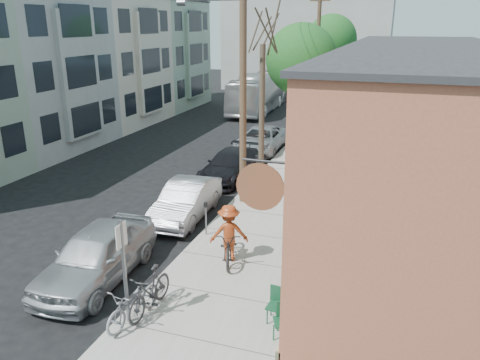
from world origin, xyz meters
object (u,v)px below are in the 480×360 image
(parking_meter_near, at_px, (206,213))
(bus, at_px, (260,92))
(tree_leafy_far, at_px, (331,40))
(patron_green, at_px, (299,257))
(car_3, at_px, (261,140))
(car_1, at_px, (186,200))
(sign_post, at_px, (124,263))
(car_2, at_px, (230,165))
(parking_meter_far, at_px, (257,164))
(patio_chair_b, at_px, (277,306))
(utility_pole_near, at_px, (242,74))
(parked_bike_a, at_px, (150,291))
(patron_grey, at_px, (303,238))
(cyclist, at_px, (229,233))
(parked_bike_b, at_px, (134,303))
(car_0, at_px, (97,255))
(patio_chair_a, at_px, (284,322))
(tree_leafy_mid, at_px, (301,60))
(tree_bare, at_px, (262,121))

(parking_meter_near, height_order, bus, bus)
(tree_leafy_far, xyz_separation_m, patron_green, (3.27, -27.44, -4.86))
(car_3, relative_size, bus, 0.45)
(car_1, bearing_deg, sign_post, -79.96)
(tree_leafy_far, distance_m, car_2, 19.33)
(parking_meter_far, height_order, patio_chair_b, parking_meter_far)
(car_1, bearing_deg, parking_meter_near, -48.52)
(utility_pole_near, bearing_deg, parked_bike_a, -88.23)
(parking_meter_near, xyz_separation_m, tree_leafy_far, (0.55, 25.08, 4.99))
(tree_leafy_far, height_order, car_2, tree_leafy_far)
(patron_grey, distance_m, cyclist, 2.29)
(sign_post, xyz_separation_m, car_2, (-1.55, 11.95, -1.14))
(tree_leafy_far, relative_size, car_1, 1.77)
(parked_bike_b, height_order, car_0, car_0)
(utility_pole_near, height_order, car_3, utility_pole_near)
(cyclist, bearing_deg, sign_post, 48.76)
(utility_pole_near, bearing_deg, cyclist, -75.95)
(parked_bike_a, bearing_deg, car_2, 102.53)
(patio_chair_a, height_order, car_0, car_0)
(bus, bearing_deg, patio_chair_a, -73.70)
(cyclist, bearing_deg, patron_grey, 167.66)
(tree_leafy_far, bearing_deg, patron_green, -83.21)
(parking_meter_far, height_order, car_0, car_0)
(car_1, bearing_deg, parking_meter_far, 70.53)
(parking_meter_near, height_order, car_2, parking_meter_near)
(utility_pole_near, bearing_deg, tree_leafy_mid, 87.57)
(sign_post, bearing_deg, car_1, 102.74)
(parked_bike_a, height_order, car_2, car_2)
(parking_meter_near, relative_size, car_3, 0.24)
(patio_chair_b, distance_m, car_2, 11.89)
(car_0, height_order, bus, bus)
(parked_bike_a, bearing_deg, car_0, 157.68)
(sign_post, distance_m, patron_grey, 5.61)
(parking_meter_near, xyz_separation_m, patron_grey, (3.66, -1.09, 0.10))
(cyclist, bearing_deg, parked_bike_b, 49.96)
(parking_meter_near, height_order, patio_chair_a, parking_meter_near)
(parked_bike_b, xyz_separation_m, car_1, (-1.67, 6.76, 0.06))
(patron_grey, bearing_deg, utility_pole_near, -167.84)
(patron_grey, distance_m, parked_bike_b, 5.43)
(tree_leafy_mid, height_order, patio_chair_b, tree_leafy_mid)
(sign_post, relative_size, car_3, 0.55)
(patio_chair_a, bearing_deg, utility_pole_near, 91.84)
(sign_post, bearing_deg, parking_meter_far, 90.49)
(cyclist, bearing_deg, patio_chair_b, 107.39)
(car_0, bearing_deg, parking_meter_near, 58.44)
(utility_pole_near, xyz_separation_m, patio_chair_b, (3.49, -7.73, -4.82))
(utility_pole_near, xyz_separation_m, car_2, (-1.59, 3.02, -4.71))
(patron_grey, xyz_separation_m, car_1, (-5.11, 2.58, -0.35))
(sign_post, height_order, car_2, sign_post)
(patio_chair_a, bearing_deg, tree_bare, 86.28)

